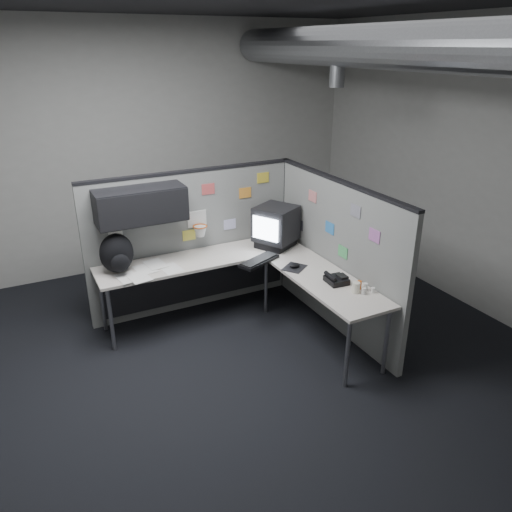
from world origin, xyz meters
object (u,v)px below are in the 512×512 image
desk (235,272)px  keyboard (259,261)px  phone (336,279)px  backpack (117,254)px  monitor (276,226)px

desk → keyboard: size_ratio=4.48×
phone → backpack: 2.19m
phone → desk: bearing=141.7°
desk → backpack: backpack is taller
desk → monitor: bearing=19.0°
monitor → keyboard: size_ratio=1.08×
keyboard → backpack: 1.46m
monitor → phone: 1.12m
phone → backpack: (-1.83, 1.20, 0.17)m
desk → backpack: (-1.15, 0.31, 0.32)m
phone → keyboard: bearing=134.3°
monitor → backpack: 1.77m
desk → keyboard: 0.30m
monitor → phone: monitor is taller
monitor → keyboard: bearing=-123.2°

